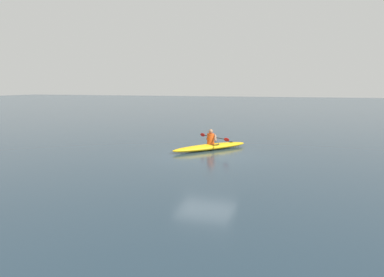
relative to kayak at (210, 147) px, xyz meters
name	(u,v)px	position (x,y,z in m)	size (l,w,h in m)	color
ground_plane	(206,156)	(-0.25, 1.63, -0.15)	(160.00, 160.00, 0.00)	#233847
kayak	(210,147)	(0.00, 0.00, 0.00)	(3.21, 3.73, 0.29)	#EAB214
kayaker	(211,138)	(-0.03, -0.03, 0.45)	(1.84, 1.51, 0.72)	#E04C14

